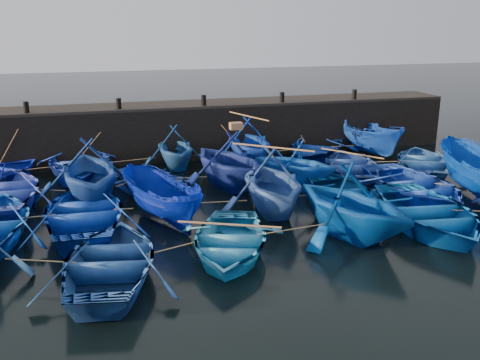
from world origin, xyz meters
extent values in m
plane|color=black|center=(0.00, 0.00, 0.00)|extent=(120.00, 120.00, 0.00)
cube|color=black|center=(0.00, 10.50, 1.25)|extent=(26.00, 2.50, 2.50)
cube|color=black|center=(0.00, 10.50, 2.56)|extent=(26.00, 2.50, 0.12)
cylinder|color=black|center=(-8.00, 9.60, 2.87)|extent=(0.24, 0.24, 0.50)
cylinder|color=black|center=(-4.00, 9.60, 2.87)|extent=(0.24, 0.24, 0.50)
cylinder|color=black|center=(0.00, 9.60, 2.87)|extent=(0.24, 0.24, 0.50)
cylinder|color=black|center=(4.00, 9.60, 2.87)|extent=(0.24, 0.24, 0.50)
cylinder|color=black|center=(8.00, 9.60, 2.87)|extent=(0.24, 0.24, 0.50)
imported|color=#14319F|center=(-5.93, 7.79, 0.58)|extent=(4.22, 5.76, 1.17)
imported|color=#1A508F|center=(-1.70, 8.16, 0.99)|extent=(3.27, 3.79, 1.99)
imported|color=blue|center=(1.71, 7.77, 1.14)|extent=(3.89, 4.47, 2.29)
imported|color=navy|center=(5.18, 8.01, 0.53)|extent=(6.12, 6.30, 1.07)
imported|color=#0C3BA9|center=(8.22, 7.97, 0.88)|extent=(2.23, 4.70, 1.75)
imported|color=#2337A2|center=(-8.54, 4.65, 0.57)|extent=(4.00, 5.53, 1.14)
imported|color=navy|center=(-5.50, 4.11, 1.28)|extent=(4.60, 5.21, 2.57)
imported|color=#2C50A7|center=(-3.13, 4.59, 0.47)|extent=(5.11, 5.59, 0.95)
imported|color=navy|center=(-0.10, 4.50, 1.20)|extent=(5.11, 5.53, 2.40)
imported|color=blue|center=(2.58, 4.16, 0.96)|extent=(4.81, 4.81, 1.92)
imported|color=navy|center=(5.49, 4.79, 0.49)|extent=(4.51, 5.43, 0.97)
imported|color=#2A5EA6|center=(8.91, 4.50, 0.49)|extent=(5.16, 5.78, 0.99)
imported|color=#0B329F|center=(-5.72, 1.54, 0.56)|extent=(3.94, 5.45, 1.12)
imported|color=#00168C|center=(-3.28, 1.47, 0.81)|extent=(3.06, 4.47, 1.62)
imported|color=#28509B|center=(0.59, 1.22, 1.18)|extent=(4.14, 4.71, 2.35)
imported|color=navy|center=(3.46, 1.14, 0.47)|extent=(3.28, 4.57, 0.94)
imported|color=#163CB6|center=(6.29, 1.20, 0.56)|extent=(3.98, 5.47, 1.12)
imported|color=#0136A5|center=(8.65, 0.83, 0.96)|extent=(2.99, 5.28, 1.93)
imported|color=navy|center=(-5.06, -2.33, 0.51)|extent=(4.38, 5.52, 1.03)
imported|color=#277ECC|center=(-1.75, -1.83, 0.47)|extent=(4.51, 5.31, 0.93)
imported|color=#003C8E|center=(2.24, -1.57, 1.18)|extent=(5.21, 5.57, 2.36)
imported|color=#064FA5|center=(5.01, -1.57, 0.57)|extent=(4.61, 5.96, 1.14)
cube|color=#976642|center=(0.20, 4.50, 2.54)|extent=(0.49, 0.36, 0.28)
cylinder|color=tan|center=(-7.60, 7.66, 0.55)|extent=(1.55, 0.30, 0.04)
cylinder|color=tan|center=(-3.82, 7.98, 0.55)|extent=(2.44, 0.40, 0.04)
cylinder|color=tan|center=(0.00, 7.96, 0.55)|extent=(1.62, 0.42, 0.04)
cylinder|color=tan|center=(3.44, 7.89, 0.55)|extent=(1.68, 0.27, 0.04)
cylinder|color=tan|center=(6.70, 7.99, 0.55)|extent=(1.24, 0.07, 0.04)
cylinder|color=tan|center=(-7.02, 4.38, 0.55)|extent=(1.25, 0.58, 0.04)
cylinder|color=tan|center=(-4.32, 4.35, 0.55)|extent=(0.59, 0.51, 0.04)
cylinder|color=tan|center=(-1.61, 4.54, 0.55)|extent=(1.24, 0.13, 0.04)
cylinder|color=tan|center=(1.24, 4.33, 0.55)|extent=(0.89, 0.37, 0.04)
cylinder|color=tan|center=(4.04, 4.47, 0.55)|extent=(1.14, 0.66, 0.04)
cylinder|color=tan|center=(7.20, 4.64, 0.55)|extent=(1.62, 0.32, 0.04)
cylinder|color=tan|center=(-7.14, 1.52, 0.55)|extent=(1.04, 0.06, 0.04)
cylinder|color=tan|center=(-4.50, 1.50, 0.55)|extent=(0.65, 0.11, 0.04)
cylinder|color=tan|center=(-1.34, 1.34, 0.55)|extent=(2.07, 0.28, 0.04)
cylinder|color=tan|center=(2.02, 1.18, 0.55)|extent=(1.07, 0.11, 0.04)
cylinder|color=tan|center=(4.88, 1.17, 0.55)|extent=(1.04, 0.10, 0.04)
cylinder|color=tan|center=(7.47, 1.02, 0.55)|extent=(0.58, 0.40, 0.04)
cylinder|color=tan|center=(-6.85, -1.97, 0.55)|extent=(1.80, 0.77, 0.04)
cylinder|color=tan|center=(-3.41, -2.08, 0.55)|extent=(1.52, 0.54, 0.04)
cylinder|color=tan|center=(0.24, -1.70, 0.55)|extent=(2.20, 0.30, 0.04)
cylinder|color=tan|center=(3.63, -1.57, 0.55)|extent=(0.97, 0.04, 0.04)
cylinder|color=tan|center=(-8.64, 9.12, 1.58)|extent=(1.32, 0.81, 2.09)
cylinder|color=tan|center=(-4.97, 9.25, 1.58)|extent=(1.97, 0.55, 2.10)
cylinder|color=tan|center=(-0.85, 9.43, 1.58)|extent=(1.73, 0.18, 2.09)
cylinder|color=tan|center=(0.85, 9.23, 1.58)|extent=(1.74, 0.57, 2.09)
cylinder|color=tan|center=(4.59, 9.35, 1.58)|extent=(1.22, 0.33, 2.09)
cylinder|color=tan|center=(8.11, 9.33, 1.58)|extent=(0.27, 0.38, 2.08)
cylinder|color=#99724C|center=(1.71, 7.77, 2.32)|extent=(1.08, 2.84, 0.06)
cylinder|color=#99724C|center=(5.49, 4.79, 1.00)|extent=(1.77, 2.49, 0.06)
cylinder|color=#99724C|center=(0.59, 1.22, 2.38)|extent=(2.34, 1.97, 0.06)
cylinder|color=#99724C|center=(-1.75, -1.83, 0.96)|extent=(2.74, 1.32, 0.06)
camera|label=1|loc=(-5.33, -15.58, 6.51)|focal=40.00mm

